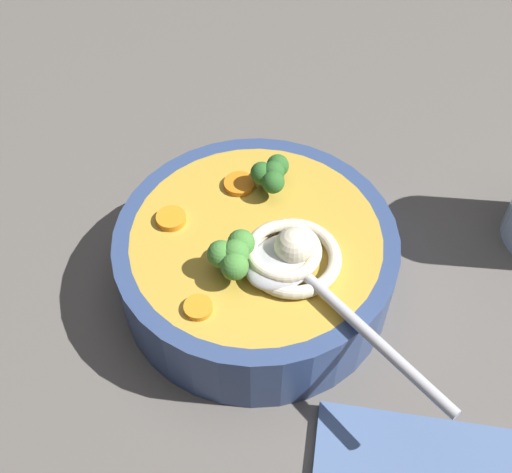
# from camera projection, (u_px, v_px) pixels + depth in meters

# --- Properties ---
(table_slab) EXTENTS (1.23, 1.23, 0.04)m
(table_slab) POSITION_uv_depth(u_px,v_px,m) (280.00, 320.00, 0.53)
(table_slab) COLOR #5B5651
(table_slab) RESTS_ON ground
(soup_bowl) EXTENTS (0.22, 0.22, 0.06)m
(soup_bowl) POSITION_uv_depth(u_px,v_px,m) (256.00, 261.00, 0.50)
(soup_bowl) COLOR #334775
(soup_bowl) RESTS_ON table_slab
(noodle_pile) EXTENTS (0.08, 0.08, 0.03)m
(noodle_pile) POSITION_uv_depth(u_px,v_px,m) (292.00, 251.00, 0.46)
(noodle_pile) COLOR beige
(noodle_pile) RESTS_ON soup_bowl
(soup_spoon) EXTENTS (0.15, 0.14, 0.02)m
(soup_spoon) POSITION_uv_depth(u_px,v_px,m) (303.00, 273.00, 0.45)
(soup_spoon) COLOR #B7B7BC
(soup_spoon) RESTS_ON soup_bowl
(broccoli_floret_beside_chili) EXTENTS (0.04, 0.03, 0.03)m
(broccoli_floret_beside_chili) POSITION_uv_depth(u_px,v_px,m) (233.00, 255.00, 0.45)
(broccoli_floret_beside_chili) COLOR #7A9E60
(broccoli_floret_beside_chili) RESTS_ON soup_bowl
(broccoli_floret_center) EXTENTS (0.04, 0.03, 0.03)m
(broccoli_floret_center) POSITION_uv_depth(u_px,v_px,m) (271.00, 174.00, 0.50)
(broccoli_floret_center) COLOR #7A9E60
(broccoli_floret_center) RESTS_ON soup_bowl
(carrot_slice_rear) EXTENTS (0.02, 0.02, 0.00)m
(carrot_slice_rear) POSITION_uv_depth(u_px,v_px,m) (239.00, 184.00, 0.51)
(carrot_slice_rear) COLOR orange
(carrot_slice_rear) RESTS_ON soup_bowl
(carrot_slice_extra_b) EXTENTS (0.02, 0.02, 0.00)m
(carrot_slice_extra_b) POSITION_uv_depth(u_px,v_px,m) (198.00, 307.00, 0.44)
(carrot_slice_extra_b) COLOR orange
(carrot_slice_extra_b) RESTS_ON soup_bowl
(carrot_slice_front) EXTENTS (0.02, 0.02, 0.01)m
(carrot_slice_front) POSITION_uv_depth(u_px,v_px,m) (171.00, 219.00, 0.49)
(carrot_slice_front) COLOR orange
(carrot_slice_front) RESTS_ON soup_bowl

